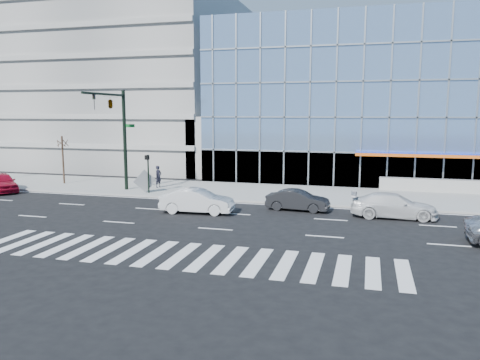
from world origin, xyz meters
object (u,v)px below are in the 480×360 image
(dark_sedan, at_px, (298,200))
(street_tree_near, at_px, (62,143))
(white_suv, at_px, (394,206))
(white_sedan, at_px, (197,201))
(traffic_signal, at_px, (115,116))
(ped_signal_post, at_px, (148,168))
(red_sedan, at_px, (2,182))
(pedestrian, at_px, (158,177))
(tilted_panel, at_px, (145,181))

(dark_sedan, bearing_deg, street_tree_near, 80.61)
(white_suv, height_order, white_sedan, white_sedan)
(traffic_signal, distance_m, ped_signal_post, 4.75)
(ped_signal_post, height_order, street_tree_near, street_tree_near)
(white_sedan, height_order, red_sedan, red_sedan)
(white_sedan, bearing_deg, street_tree_near, 59.27)
(white_sedan, xyz_separation_m, pedestrian, (-6.43, 7.92, 0.29))
(red_sedan, bearing_deg, dark_sedan, -54.49)
(traffic_signal, relative_size, white_sedan, 1.70)
(white_suv, xyz_separation_m, red_sedan, (-30.25, 1.38, 0.03))
(white_suv, distance_m, red_sedan, 30.28)
(red_sedan, bearing_deg, white_sedan, -62.88)
(white_suv, bearing_deg, ped_signal_post, 78.14)
(traffic_signal, xyz_separation_m, street_tree_near, (-7.00, 2.93, -2.39))
(ped_signal_post, height_order, tilted_panel, ped_signal_post)
(ped_signal_post, height_order, white_sedan, ped_signal_post)
(traffic_signal, xyz_separation_m, white_suv, (20.66, -2.96, -5.42))
(street_tree_near, bearing_deg, dark_sedan, -13.77)
(red_sedan, bearing_deg, traffic_signal, -43.24)
(dark_sedan, bearing_deg, white_sedan, 116.52)
(pedestrian, bearing_deg, street_tree_near, 107.43)
(white_sedan, bearing_deg, tilted_panel, 46.06)
(red_sedan, relative_size, pedestrian, 2.50)
(dark_sedan, bearing_deg, pedestrian, 71.01)
(white_sedan, relative_size, pedestrian, 2.56)
(ped_signal_post, relative_size, pedestrian, 1.63)
(dark_sedan, relative_size, pedestrian, 2.24)
(red_sedan, height_order, pedestrian, pedestrian)
(street_tree_near, relative_size, dark_sedan, 1.03)
(tilted_panel, bearing_deg, red_sedan, 160.09)
(pedestrian, distance_m, tilted_panel, 2.62)
(white_suv, bearing_deg, red_sedan, 85.93)
(traffic_signal, bearing_deg, tilted_panel, 11.12)
(pedestrian, bearing_deg, dark_sedan, -96.69)
(traffic_signal, height_order, ped_signal_post, traffic_signal)
(ped_signal_post, distance_m, tilted_panel, 1.12)
(white_sedan, xyz_separation_m, tilted_panel, (-6.35, 5.30, 0.29))
(red_sedan, xyz_separation_m, pedestrian, (11.69, 4.63, 0.29))
(street_tree_near, bearing_deg, pedestrian, 0.74)
(street_tree_near, xyz_separation_m, white_suv, (27.66, -5.89, -3.03))
(ped_signal_post, distance_m, red_sedan, 12.32)
(traffic_signal, relative_size, ped_signal_post, 2.67)
(ped_signal_post, relative_size, white_sedan, 0.64)
(ped_signal_post, distance_m, white_sedan, 8.12)
(street_tree_near, distance_m, white_suv, 28.45)
(white_suv, height_order, red_sedan, red_sedan)
(ped_signal_post, xyz_separation_m, white_suv, (18.16, -3.33, -1.39))
(street_tree_near, bearing_deg, red_sedan, -119.84)
(traffic_signal, bearing_deg, pedestrian, 55.39)
(tilted_panel, bearing_deg, traffic_signal, 161.52)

